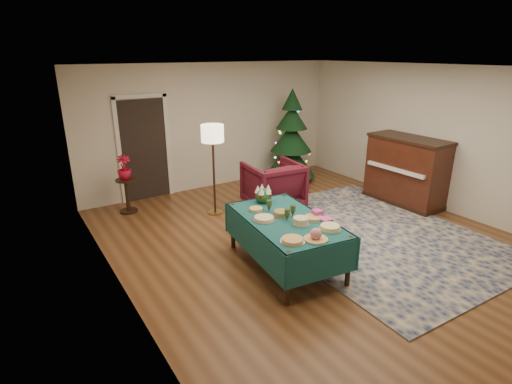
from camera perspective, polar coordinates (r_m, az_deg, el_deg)
room_shell at (r=6.11m, az=9.22°, el=4.34°), size 7.00×7.00×7.00m
doorway at (r=8.40m, az=-15.70°, el=6.23°), size 1.08×0.04×2.16m
rug at (r=7.02m, az=16.03°, el=-5.83°), size 3.35×4.31×0.02m
buffet_table at (r=5.61m, az=4.28°, el=-5.22°), size 1.31×1.98×0.72m
platter_0 at (r=4.92m, az=5.24°, el=-6.86°), size 0.31×0.31×0.05m
platter_1 at (r=4.98m, az=8.55°, el=-6.13°), size 0.30×0.30×0.16m
platter_2 at (r=5.30m, az=10.53°, el=-5.01°), size 0.29×0.29×0.06m
platter_3 at (r=5.39m, az=6.40°, el=-4.16°), size 0.24×0.24×0.10m
platter_4 at (r=5.59m, az=8.20°, el=-3.67°), size 0.29×0.29×0.04m
platter_5 at (r=5.49m, az=1.14°, el=-3.82°), size 0.31×0.31×0.05m
platter_6 at (r=5.66m, az=3.72°, el=-3.05°), size 0.27×0.27×0.07m
platter_7 at (r=5.82m, az=0.02°, el=-2.48°), size 0.23×0.23×0.04m
goblet_0 at (r=5.78m, az=1.89°, el=-1.92°), size 0.08×0.08×0.17m
goblet_1 at (r=5.62m, az=5.29°, el=-2.64°), size 0.08×0.08×0.17m
goblet_2 at (r=5.47m, az=4.47°, el=-3.23°), size 0.08×0.08×0.17m
napkin_stack at (r=5.56m, az=9.90°, el=-3.89°), size 0.16×0.16×0.04m
gift_box at (r=5.67m, az=8.73°, el=-3.04°), size 0.13×0.13×0.10m
centerpiece at (r=6.11m, az=1.08°, el=-0.33°), size 0.26×0.26×0.30m
armchair at (r=7.74m, az=2.47°, el=1.31°), size 1.07×1.01×1.01m
floor_lamp at (r=7.24m, az=-6.22°, el=7.53°), size 0.41×0.41×1.69m
side_table at (r=7.95m, az=-17.91°, el=-0.57°), size 0.37×0.37×0.66m
potted_plant at (r=7.81m, az=-18.26°, el=2.64°), size 0.25×0.46×0.25m
christmas_tree at (r=9.42m, az=5.05°, el=7.44°), size 1.52×1.52×2.14m
piano at (r=8.48m, az=20.61°, el=2.76°), size 0.76×1.57×1.35m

